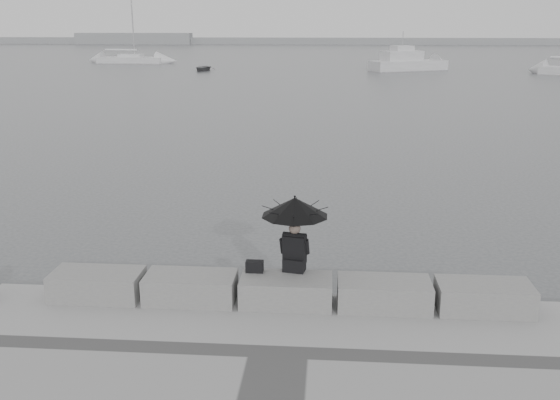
# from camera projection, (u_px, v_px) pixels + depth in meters

# --- Properties ---
(ground) EXTENTS (360.00, 360.00, 0.00)m
(ground) POSITION_uv_depth(u_px,v_px,m) (288.00, 318.00, 11.56)
(ground) COLOR #414345
(ground) RESTS_ON ground
(stone_block_far_left) EXTENTS (1.60, 0.80, 0.50)m
(stone_block_far_left) POSITION_uv_depth(u_px,v_px,m) (97.00, 285.00, 11.18)
(stone_block_far_left) COLOR slate
(stone_block_far_left) RESTS_ON promenade
(stone_block_left) EXTENTS (1.60, 0.80, 0.50)m
(stone_block_left) POSITION_uv_depth(u_px,v_px,m) (191.00, 288.00, 11.06)
(stone_block_left) COLOR slate
(stone_block_left) RESTS_ON promenade
(stone_block_centre) EXTENTS (1.60, 0.80, 0.50)m
(stone_block_centre) POSITION_uv_depth(u_px,v_px,m) (286.00, 291.00, 10.93)
(stone_block_centre) COLOR slate
(stone_block_centre) RESTS_ON promenade
(stone_block_right) EXTENTS (1.60, 0.80, 0.50)m
(stone_block_right) POSITION_uv_depth(u_px,v_px,m) (384.00, 294.00, 10.80)
(stone_block_right) COLOR slate
(stone_block_right) RESTS_ON promenade
(stone_block_far_right) EXTENTS (1.60, 0.80, 0.50)m
(stone_block_far_right) POSITION_uv_depth(u_px,v_px,m) (484.00, 297.00, 10.67)
(stone_block_far_right) COLOR slate
(stone_block_far_right) RESTS_ON promenade
(seated_person) EXTENTS (1.19, 1.19, 1.39)m
(seated_person) POSITION_uv_depth(u_px,v_px,m) (295.00, 216.00, 10.93)
(seated_person) COLOR black
(seated_person) RESTS_ON stone_block_centre
(bag) EXTENTS (0.31, 0.18, 0.20)m
(bag) POSITION_uv_depth(u_px,v_px,m) (255.00, 266.00, 11.10)
(bag) COLOR black
(bag) RESTS_ON stone_block_centre
(distant_landmass) EXTENTS (180.00, 8.00, 2.80)m
(distant_landmass) POSITION_uv_depth(u_px,v_px,m) (296.00, 41.00, 160.09)
(distant_landmass) COLOR gray
(distant_landmass) RESTS_ON ground
(sailboat_left) EXTENTS (9.20, 3.09, 12.90)m
(sailboat_left) POSITION_uv_depth(u_px,v_px,m) (131.00, 59.00, 85.00)
(sailboat_left) COLOR silver
(sailboat_left) RESTS_ON ground
(motor_cruiser) EXTENTS (9.40, 6.63, 4.50)m
(motor_cruiser) POSITION_uv_depth(u_px,v_px,m) (408.00, 62.00, 71.91)
(motor_cruiser) COLOR silver
(motor_cruiser) RESTS_ON ground
(dinghy) EXTENTS (3.56, 1.94, 0.57)m
(dinghy) POSITION_uv_depth(u_px,v_px,m) (203.00, 68.00, 71.44)
(dinghy) COLOR slate
(dinghy) RESTS_ON ground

